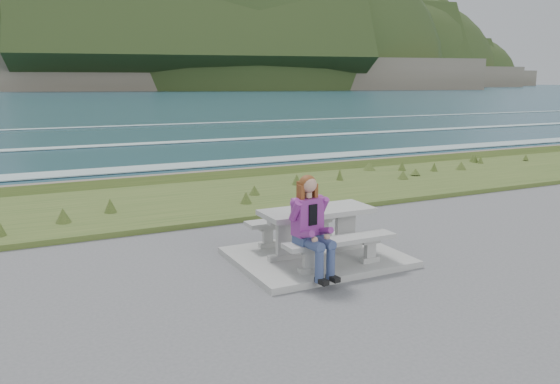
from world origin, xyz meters
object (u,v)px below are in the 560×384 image
at_px(picnic_table, 317,219).
at_px(bench_landward, 340,245).
at_px(seated_woman, 314,240).
at_px(bench_seaward, 296,223).

relative_size(picnic_table, bench_landward, 1.00).
bearing_deg(picnic_table, seated_woman, -122.49).
xyz_separation_m(bench_seaward, seated_woman, (-0.53, -1.54, 0.18)).
bearing_deg(bench_seaward, seated_woman, -109.12).
xyz_separation_m(picnic_table, bench_seaward, (0.00, 0.70, -0.23)).
height_order(bench_seaward, seated_woman, seated_woman).
distance_m(picnic_table, bench_seaward, 0.74).
relative_size(bench_landward, bench_seaward, 1.00).
distance_m(bench_seaward, seated_woman, 1.64).
height_order(bench_landward, bench_seaward, same).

